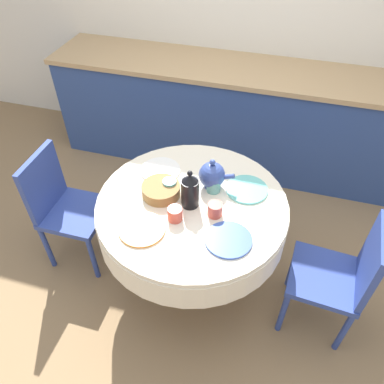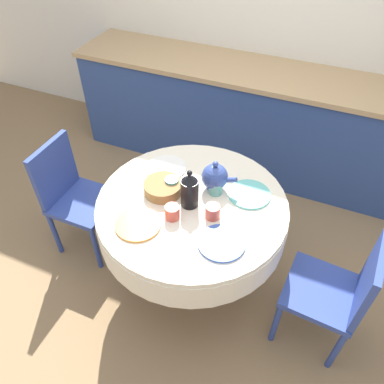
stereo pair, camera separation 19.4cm
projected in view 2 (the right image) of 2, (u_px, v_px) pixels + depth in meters
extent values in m
plane|color=#8E704C|center=(192.00, 276.00, 2.68)|extent=(12.00, 12.00, 0.00)
cube|color=silver|center=(280.00, 10.00, 2.97)|extent=(7.00, 0.05, 2.60)
cube|color=#2D4784|center=(255.00, 122.00, 3.33)|extent=(3.20, 0.60, 0.90)
cube|color=tan|center=(262.00, 73.00, 3.01)|extent=(3.24, 0.64, 0.04)
cylinder|color=brown|center=(192.00, 275.00, 2.67)|extent=(0.44, 0.44, 0.04)
cylinder|color=brown|center=(192.00, 251.00, 2.48)|extent=(0.11, 0.11, 0.51)
cylinder|color=silver|center=(192.00, 216.00, 2.25)|extent=(1.13, 1.13, 0.18)
cylinder|color=silver|center=(192.00, 204.00, 2.18)|extent=(1.12, 1.12, 0.03)
cube|color=#2D428E|center=(322.00, 291.00, 2.12)|extent=(0.43, 0.43, 0.04)
cube|color=#2D428E|center=(369.00, 281.00, 1.89)|extent=(0.06, 0.38, 0.43)
cylinder|color=#2D428E|center=(276.00, 323.00, 2.21)|extent=(0.04, 0.04, 0.40)
cylinder|color=#2D428E|center=(293.00, 278.00, 2.44)|extent=(0.04, 0.04, 0.40)
cylinder|color=#2D428E|center=(336.00, 350.00, 2.09)|extent=(0.04, 0.04, 0.40)
cylinder|color=#2D428E|center=(348.00, 300.00, 2.32)|extent=(0.04, 0.04, 0.40)
cube|color=#2D428E|center=(84.00, 203.00, 2.63)|extent=(0.40, 0.40, 0.04)
cube|color=#2D428E|center=(54.00, 171.00, 2.52)|extent=(0.04, 0.38, 0.43)
cylinder|color=#2D428E|center=(122.00, 215.00, 2.85)|extent=(0.04, 0.04, 0.40)
cylinder|color=#2D428E|center=(96.00, 249.00, 2.61)|extent=(0.04, 0.04, 0.40)
cylinder|color=#2D428E|center=(84.00, 202.00, 2.95)|extent=(0.04, 0.04, 0.40)
cylinder|color=#2D428E|center=(55.00, 234.00, 2.71)|extent=(0.04, 0.04, 0.40)
cylinder|color=orange|center=(138.00, 224.00, 2.03)|extent=(0.25, 0.25, 0.01)
cylinder|color=#CC4C3D|center=(172.00, 212.00, 2.05)|extent=(0.08, 0.08, 0.08)
cylinder|color=#3856AD|center=(221.00, 243.00, 1.94)|extent=(0.25, 0.25, 0.01)
cylinder|color=#CC4C3D|center=(213.00, 212.00, 2.05)|extent=(0.08, 0.08, 0.08)
cylinder|color=white|center=(166.00, 168.00, 2.38)|extent=(0.25, 0.25, 0.01)
cylinder|color=#5BA39E|center=(172.00, 184.00, 2.22)|extent=(0.08, 0.08, 0.08)
cylinder|color=#60BCB7|center=(249.00, 194.00, 2.20)|extent=(0.25, 0.25, 0.01)
cylinder|color=#5BA39E|center=(216.00, 187.00, 2.20)|extent=(0.08, 0.08, 0.08)
cylinder|color=black|center=(190.00, 193.00, 2.09)|extent=(0.10, 0.10, 0.18)
cone|color=black|center=(189.00, 178.00, 2.02)|extent=(0.09, 0.09, 0.04)
sphere|color=black|center=(189.00, 173.00, 1.99)|extent=(0.03, 0.03, 0.03)
cylinder|color=#33478E|center=(214.00, 187.00, 2.25)|extent=(0.09, 0.09, 0.01)
sphere|color=#33478E|center=(215.00, 177.00, 2.19)|extent=(0.16, 0.16, 0.16)
cylinder|color=#33478E|center=(230.00, 180.00, 2.16)|extent=(0.09, 0.03, 0.06)
sphere|color=#33478E|center=(215.00, 164.00, 2.12)|extent=(0.03, 0.03, 0.03)
cylinder|color=olive|center=(163.00, 187.00, 2.21)|extent=(0.23, 0.23, 0.07)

